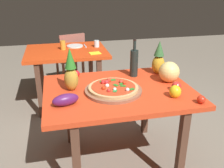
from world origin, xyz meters
TOP-DOWN VIEW (x-y plane):
  - ground_plane at (0.00, 0.00)m, footprint 10.00×10.00m
  - display_table at (0.00, 0.00)m, footprint 1.25×0.93m
  - background_table at (-0.36, 1.38)m, footprint 1.05×0.84m
  - dining_chair at (-0.27, 2.03)m, footprint 0.49×0.49m
  - pizza_board at (-0.06, -0.05)m, footprint 0.47×0.47m
  - pizza at (-0.06, -0.05)m, footprint 0.41×0.41m
  - wine_bottle at (0.22, 0.27)m, footprint 0.08×0.08m
  - pineapple_left at (0.47, 0.28)m, footprint 0.12×0.12m
  - pineapple_right at (-0.39, 0.07)m, footprint 0.12×0.12m
  - melon at (0.49, 0.06)m, footprint 0.19×0.19m
  - bell_pepper at (0.40, -0.25)m, footprint 0.09×0.09m
  - eggplant at (-0.45, -0.20)m, footprint 0.22×0.14m
  - tomato_near_board at (0.46, -0.14)m, footprint 0.08×0.08m
  - tomato_at_corner at (0.54, -0.40)m, footprint 0.06×0.06m
  - tomato_by_bottle at (-0.32, 0.36)m, footprint 0.07×0.07m
  - drinking_glass_juice at (-0.39, 1.42)m, footprint 0.07×0.07m
  - drinking_glass_water at (0.06, 1.46)m, footprint 0.07×0.07m
  - dinner_plate at (-0.23, 1.54)m, footprint 0.22×0.22m
  - fork_utensil at (-0.37, 1.54)m, footprint 0.02×0.18m
  - knife_utensil at (-0.09, 1.54)m, footprint 0.02×0.18m
  - napkin_folded at (-0.02, 1.14)m, footprint 0.15×0.14m

SIDE VIEW (x-z plane):
  - ground_plane at x=0.00m, z-range 0.00..0.00m
  - dining_chair at x=-0.27m, z-range 0.06..0.91m
  - background_table at x=-0.36m, z-range 0.27..1.03m
  - display_table at x=0.00m, z-range 0.29..1.05m
  - napkin_folded at x=-0.02m, z-range 0.76..0.76m
  - fork_utensil at x=-0.37m, z-range 0.76..0.76m
  - knife_utensil at x=-0.09m, z-range 0.76..0.76m
  - dinner_plate at x=-0.23m, z-range 0.76..0.77m
  - pizza_board at x=-0.06m, z-range 0.76..0.78m
  - tomato_at_corner at x=0.54m, z-range 0.76..0.82m
  - tomato_by_bottle at x=-0.32m, z-range 0.76..0.82m
  - pizza at x=-0.06m, z-range 0.77..0.82m
  - tomato_near_board at x=0.46m, z-range 0.76..0.84m
  - eggplant at x=-0.45m, z-range 0.76..0.85m
  - drinking_glass_water at x=0.06m, z-range 0.76..0.85m
  - bell_pepper at x=0.40m, z-range 0.75..0.85m
  - drinking_glass_juice at x=-0.39m, z-range 0.76..0.87m
  - melon at x=0.49m, z-range 0.76..0.94m
  - wine_bottle at x=0.22m, z-range 0.71..1.07m
  - pineapple_left at x=0.47m, z-range 0.74..1.07m
  - pineapple_right at x=-0.39m, z-range 0.74..1.10m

